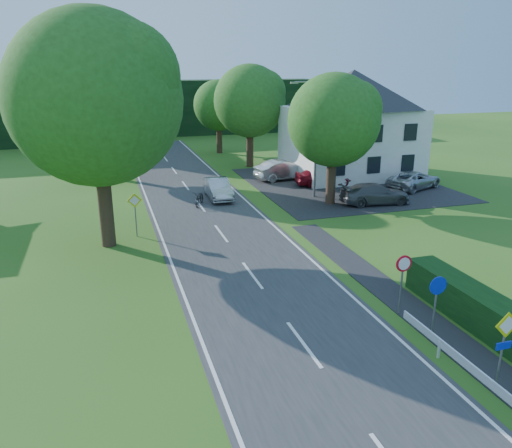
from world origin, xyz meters
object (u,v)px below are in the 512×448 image
object	(u,v)px
streetlight	(314,134)
motorcycle	(199,198)
parked_car_red	(324,176)
parked_car_silver_a	(284,170)
parked_car_silver_b	(414,180)
parked_car_grey	(375,194)
parasol	(345,171)
moving_car	(218,189)

from	to	relation	value
streetlight	motorcycle	size ratio (longest dim) A/B	4.30
parked_car_red	parked_car_silver_a	size ratio (longest dim) A/B	0.91
motorcycle	parked_car_silver_b	bearing A→B (deg)	24.49
motorcycle	parked_car_silver_a	distance (m)	9.86
parked_car_grey	parasol	bearing A→B (deg)	-0.59
streetlight	motorcycle	distance (m)	8.99
streetlight	motorcycle	bearing A→B (deg)	179.10
motorcycle	parked_car_silver_b	xyz separation A→B (m)	(16.42, -0.12, 0.17)
parked_car_silver_b	motorcycle	bearing A→B (deg)	67.49
streetlight	parked_car_grey	xyz separation A→B (m)	(3.25, -2.97, -3.74)
streetlight	parasol	world-z (taller)	streetlight
streetlight	parasol	distance (m)	5.80
motorcycle	parasol	xyz separation A→B (m)	(11.95, 2.61, 0.59)
streetlight	parked_car_grey	size ratio (longest dim) A/B	1.69
moving_car	parasol	xyz separation A→B (m)	(10.36, 1.20, 0.39)
parked_car_silver_a	parasol	bearing A→B (deg)	-136.38
moving_car	parked_car_silver_b	distance (m)	14.90
motorcycle	parasol	size ratio (longest dim) A/B	0.77
moving_car	motorcycle	distance (m)	2.14
motorcycle	parked_car_silver_b	distance (m)	16.42
parked_car_red	parked_car_grey	bearing A→B (deg)	-164.36
motorcycle	parked_car_grey	size ratio (longest dim) A/B	0.39
parked_car_silver_a	moving_car	bearing A→B (deg)	114.86
moving_car	parked_car_silver_a	bearing A→B (deg)	34.38
moving_car	parked_car_silver_a	world-z (taller)	parked_car_silver_a
moving_car	parked_car_grey	world-z (taller)	moving_car
moving_car	parked_car_red	bearing A→B (deg)	10.72
motorcycle	parked_car_red	bearing A→B (deg)	40.46
parked_car_silver_a	parked_car_grey	xyz separation A→B (m)	(3.26, -8.75, -0.11)
parked_car_red	parked_car_silver_a	bearing A→B (deg)	44.84
parked_car_red	parked_car_silver_b	xyz separation A→B (m)	(6.10, -2.99, -0.10)
motorcycle	parked_car_grey	distance (m)	11.75
moving_car	streetlight	bearing A→B (deg)	-12.12
parked_car_silver_a	parked_car_silver_b	world-z (taller)	parked_car_silver_a
parked_car_silver_a	parasol	world-z (taller)	parasol
streetlight	parasol	bearing A→B (deg)	35.30
parked_car_red	parked_car_silver_b	size ratio (longest dim) A/B	0.93
streetlight	parked_car_silver_b	distance (m)	9.15
parked_car_grey	parked_car_silver_b	bearing A→B (deg)	-54.04
parked_car_silver_a	parked_car_silver_b	distance (m)	10.14
streetlight	parked_car_grey	bearing A→B (deg)	-42.41
motorcycle	parked_car_silver_a	size ratio (longest dim) A/B	0.38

